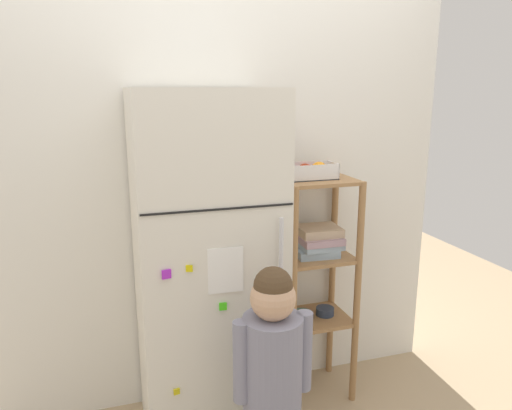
{
  "coord_description": "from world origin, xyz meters",
  "views": [
    {
      "loc": [
        -0.58,
        -2.11,
        1.67
      ],
      "look_at": [
        0.09,
        0.02,
        1.14
      ],
      "focal_mm": 34.21,
      "sensor_mm": 36.0,
      "label": 1
    }
  ],
  "objects_px": {
    "pantry_shelf_unit": "(316,264)",
    "fruit_bin": "(312,171)",
    "refrigerator": "(207,270)",
    "child_standing": "(273,362)"
  },
  "relations": [
    {
      "from": "refrigerator",
      "to": "child_standing",
      "type": "bearing_deg",
      "value": -72.77
    },
    {
      "from": "refrigerator",
      "to": "pantry_shelf_unit",
      "type": "relative_size",
      "value": 1.37
    },
    {
      "from": "child_standing",
      "to": "fruit_bin",
      "type": "distance_m",
      "value": 0.99
    },
    {
      "from": "refrigerator",
      "to": "fruit_bin",
      "type": "distance_m",
      "value": 0.73
    },
    {
      "from": "refrigerator",
      "to": "pantry_shelf_unit",
      "type": "bearing_deg",
      "value": 10.87
    },
    {
      "from": "child_standing",
      "to": "pantry_shelf_unit",
      "type": "xyz_separation_m",
      "value": [
        0.46,
        0.62,
        0.14
      ]
    },
    {
      "from": "pantry_shelf_unit",
      "to": "fruit_bin",
      "type": "relative_size",
      "value": 4.75
    },
    {
      "from": "refrigerator",
      "to": "child_standing",
      "type": "xyz_separation_m",
      "value": [
        0.15,
        -0.5,
        -0.22
      ]
    },
    {
      "from": "fruit_bin",
      "to": "refrigerator",
      "type": "bearing_deg",
      "value": -168.38
    },
    {
      "from": "refrigerator",
      "to": "fruit_bin",
      "type": "relative_size",
      "value": 6.51
    }
  ]
}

